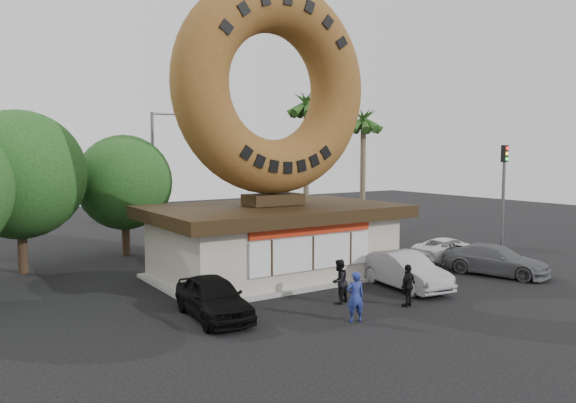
% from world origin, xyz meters
% --- Properties ---
extents(ground, '(90.00, 90.00, 0.00)m').
position_xyz_m(ground, '(0.00, 0.00, 0.00)').
color(ground, black).
rests_on(ground, ground).
extents(donut_shop, '(11.20, 7.20, 3.80)m').
position_xyz_m(donut_shop, '(0.00, 5.98, 1.77)').
color(donut_shop, beige).
rests_on(donut_shop, ground).
extents(giant_donut, '(9.58, 2.44, 9.58)m').
position_xyz_m(giant_donut, '(0.00, 6.00, 8.59)').
color(giant_donut, brown).
rests_on(giant_donut, donut_shop).
extents(tree_west, '(6.00, 6.00, 7.65)m').
position_xyz_m(tree_west, '(-9.50, 13.00, 4.64)').
color(tree_west, '#473321').
rests_on(tree_west, ground).
extents(tree_mid, '(5.20, 5.20, 6.63)m').
position_xyz_m(tree_mid, '(-4.00, 15.00, 4.02)').
color(tree_mid, '#473321').
rests_on(tree_mid, ground).
extents(palm_near, '(2.60, 2.60, 9.75)m').
position_xyz_m(palm_near, '(7.50, 14.00, 8.41)').
color(palm_near, '#726651').
rests_on(palm_near, ground).
extents(palm_far, '(2.60, 2.60, 8.75)m').
position_xyz_m(palm_far, '(11.00, 12.50, 7.48)').
color(palm_far, '#726651').
rests_on(palm_far, ground).
extents(street_lamp, '(2.11, 0.20, 8.00)m').
position_xyz_m(street_lamp, '(-1.86, 16.00, 4.48)').
color(street_lamp, '#59595E').
rests_on(street_lamp, ground).
extents(traffic_signal, '(0.30, 0.38, 6.07)m').
position_xyz_m(traffic_signal, '(14.00, 3.99, 3.87)').
color(traffic_signal, '#59595E').
rests_on(traffic_signal, ground).
extents(person_left, '(0.72, 0.58, 1.72)m').
position_xyz_m(person_left, '(-1.35, -1.39, 0.86)').
color(person_left, navy).
rests_on(person_left, ground).
extents(person_center, '(0.99, 0.89, 1.68)m').
position_xyz_m(person_center, '(-0.37, 0.72, 0.84)').
color(person_center, black).
rests_on(person_center, ground).
extents(person_right, '(1.00, 0.64, 1.59)m').
position_xyz_m(person_right, '(1.49, -1.03, 0.79)').
color(person_right, black).
rests_on(person_right, ground).
extents(car_black, '(2.09, 4.39, 1.45)m').
position_xyz_m(car_black, '(-5.15, 1.63, 0.72)').
color(car_black, black).
rests_on(car_black, ground).
extents(car_silver, '(2.12, 4.70, 1.50)m').
position_xyz_m(car_silver, '(3.43, 1.07, 0.75)').
color(car_silver, gray).
rests_on(car_silver, ground).
extents(car_grey, '(3.31, 5.11, 1.38)m').
position_xyz_m(car_grey, '(8.83, 0.56, 0.69)').
color(car_grey, slate).
rests_on(car_grey, ground).
extents(car_white, '(4.29, 2.04, 1.18)m').
position_xyz_m(car_white, '(9.78, 4.11, 0.59)').
color(car_white, white).
rests_on(car_white, ground).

